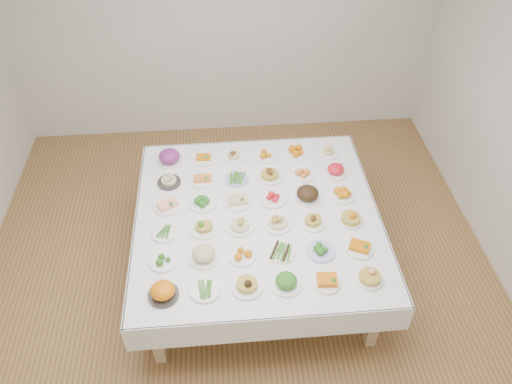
{
  "coord_description": "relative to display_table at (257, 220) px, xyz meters",
  "views": [
    {
      "loc": [
        -0.1,
        -2.97,
        3.89
      ],
      "look_at": [
        0.18,
        0.26,
        0.88
      ],
      "focal_mm": 35.0,
      "sensor_mm": 36.0,
      "label": 1
    }
  ],
  "objects": [
    {
      "name": "dish_13",
      "position": [
        -0.47,
        -0.15,
        0.12
      ],
      "size": [
        0.23,
        0.23,
        0.13
      ],
      "color": "white",
      "rests_on": "display_table"
    },
    {
      "name": "dish_11",
      "position": [
        0.8,
        -0.48,
        0.11
      ],
      "size": [
        0.23,
        0.23,
        0.11
      ],
      "color": "white",
      "rests_on": "display_table"
    },
    {
      "name": "room_envelope",
      "position": [
        -0.18,
        -0.11,
        1.15
      ],
      "size": [
        5.02,
        5.02,
        2.81
      ],
      "color": "olive",
      "rests_on": "ground"
    },
    {
      "name": "dish_7",
      "position": [
        -0.47,
        -0.47,
        0.13
      ],
      "size": [
        0.24,
        0.24,
        0.14
      ],
      "color": "white",
      "rests_on": "display_table"
    },
    {
      "name": "dish_14",
      "position": [
        -0.16,
        -0.15,
        0.13
      ],
      "size": [
        0.23,
        0.23,
        0.12
      ],
      "color": "white",
      "rests_on": "display_table"
    },
    {
      "name": "dish_6",
      "position": [
        -0.8,
        -0.47,
        0.1
      ],
      "size": [
        0.22,
        0.22,
        0.09
      ],
      "color": "white",
      "rests_on": "display_table"
    },
    {
      "name": "dish_12",
      "position": [
        -0.8,
        -0.17,
        0.09
      ],
      "size": [
        0.22,
        0.22,
        0.05
      ],
      "color": "white",
      "rests_on": "display_table"
    },
    {
      "name": "dish_3",
      "position": [
        0.15,
        -0.79,
        0.13
      ],
      "size": [
        0.23,
        0.23,
        0.13
      ],
      "color": "white",
      "rests_on": "display_table"
    },
    {
      "name": "dish_34",
      "position": [
        0.47,
        0.8,
        0.11
      ],
      "size": [
        0.23,
        0.23,
        0.1
      ],
      "color": "white",
      "rests_on": "display_table"
    },
    {
      "name": "dish_10",
      "position": [
        0.47,
        -0.48,
        0.11
      ],
      "size": [
        0.23,
        0.23,
        0.1
      ],
      "color": "#4C66B2",
      "rests_on": "display_table"
    },
    {
      "name": "dish_24",
      "position": [
        -0.79,
        0.48,
        0.12
      ],
      "size": [
        0.22,
        0.22,
        0.12
      ],
      "color": "#2F2C2A",
      "rests_on": "display_table"
    },
    {
      "name": "dish_29",
      "position": [
        0.79,
        0.48,
        0.13
      ],
      "size": [
        0.24,
        0.24,
        0.14
      ],
      "color": "white",
      "rests_on": "display_table"
    },
    {
      "name": "dish_4",
      "position": [
        0.46,
        -0.79,
        0.11
      ],
      "size": [
        0.22,
        0.22,
        0.1
      ],
      "color": "white",
      "rests_on": "display_table"
    },
    {
      "name": "dish_2",
      "position": [
        -0.15,
        -0.78,
        0.13
      ],
      "size": [
        0.24,
        0.24,
        0.14
      ],
      "color": "white",
      "rests_on": "display_table"
    },
    {
      "name": "dish_28",
      "position": [
        0.48,
        0.47,
        0.1
      ],
      "size": [
        0.2,
        0.2,
        0.09
      ],
      "color": "white",
      "rests_on": "display_table"
    },
    {
      "name": "dish_8",
      "position": [
        -0.17,
        -0.47,
        0.11
      ],
      "size": [
        0.22,
        0.22,
        0.1
      ],
      "color": "white",
      "rests_on": "display_table"
    },
    {
      "name": "dish_27",
      "position": [
        0.16,
        0.47,
        0.13
      ],
      "size": [
        0.23,
        0.23,
        0.13
      ],
      "color": "white",
      "rests_on": "display_table"
    },
    {
      "name": "dish_35",
      "position": [
        0.78,
        0.79,
        0.11
      ],
      "size": [
        0.22,
        0.22,
        0.1
      ],
      "color": "white",
      "rests_on": "display_table"
    },
    {
      "name": "dish_30",
      "position": [
        -0.8,
        0.79,
        0.14
      ],
      "size": [
        0.26,
        0.26,
        0.15
      ],
      "color": "white",
      "rests_on": "display_table"
    },
    {
      "name": "dish_21",
      "position": [
        0.15,
        0.16,
        0.11
      ],
      "size": [
        0.24,
        0.24,
        0.1
      ],
      "color": "white",
      "rests_on": "display_table"
    },
    {
      "name": "dish_22",
      "position": [
        0.47,
        0.16,
        0.14
      ],
      "size": [
        0.22,
        0.22,
        0.14
      ],
      "color": "white",
      "rests_on": "display_table"
    },
    {
      "name": "dish_5",
      "position": [
        0.8,
        -0.79,
        0.13
      ],
      "size": [
        0.21,
        0.21,
        0.13
      ],
      "color": "white",
      "rests_on": "display_table"
    },
    {
      "name": "dish_23",
      "position": [
        0.79,
        0.15,
        0.11
      ],
      "size": [
        0.21,
        0.21,
        0.1
      ],
      "color": "white",
      "rests_on": "display_table"
    },
    {
      "name": "dish_19",
      "position": [
        -0.48,
        0.17,
        0.11
      ],
      "size": [
        0.24,
        0.24,
        0.1
      ],
      "color": "white",
      "rests_on": "display_table"
    },
    {
      "name": "dish_33",
      "position": [
        0.15,
        0.78,
        0.11
      ],
      "size": [
        0.23,
        0.23,
        0.1
      ],
      "color": "white",
      "rests_on": "display_table"
    },
    {
      "name": "dish_32",
      "position": [
        -0.16,
        0.8,
        0.12
      ],
      "size": [
        0.22,
        0.22,
        0.11
      ],
      "color": "white",
      "rests_on": "display_table"
    },
    {
      "name": "display_table",
      "position": [
        0.0,
        0.0,
        0.0
      ],
      "size": [
        2.16,
        2.16,
        0.75
      ],
      "color": "white",
      "rests_on": "ground"
    },
    {
      "name": "dish_15",
      "position": [
        0.16,
        -0.15,
        0.13
      ],
      "size": [
        0.25,
        0.25,
        0.13
      ],
      "color": "white",
      "rests_on": "display_table"
    },
    {
      "name": "dish_18",
      "position": [
        -0.79,
        0.15,
        0.11
      ],
      "size": [
        0.23,
        0.23,
        0.11
      ],
      "color": "white",
      "rests_on": "display_table"
    },
    {
      "name": "dish_9",
      "position": [
        0.16,
        -0.47,
        0.09
      ],
      "size": [
        0.23,
        0.22,
        0.05
      ],
      "color": "white",
      "rests_on": "display_table"
    },
    {
      "name": "dish_17",
      "position": [
        0.8,
        -0.16,
        0.12
      ],
      "size": [
        0.21,
        0.21,
        0.12
      ],
      "color": "white",
      "rests_on": "display_table"
    },
    {
      "name": "dish_25",
      "position": [
        -0.48,
        0.47,
        0.11
      ],
      "size": [
        0.22,
        0.22,
        0.1
      ],
      "color": "white",
      "rests_on": "display_table"
    },
    {
      "name": "dish_0",
      "position": [
        -0.78,
        -0.8,
        0.14
      ],
      "size": [
        0.27,
        0.27,
        0.15
      ],
      "color": "#2F2C2A",
      "rests_on": "display_table"
    },
    {
      "name": "dish_1",
      "position": [
        -0.47,
        -0.79,
        0.09
      ],
      "size": [
        0.23,
        0.23,
        0.06
      ],
      "color": "white",
      "rests_on": "display_table"
    },
    {
      "name": "dish_31",
      "position": [
        -0.47,
        0.79,
        0.11
      ],
      "size": [
        0.22,
        0.22,
        0.1
      ],
      "color": "white",
      "rests_on": "display_table"
    },
    {
      "name": "dish_16",
      "position": [
        0.47,
        -0.16,
        0.12
      ],
      "size": [
        0.21,
        0.21,
        0.12
      ],
      "color": "white",
      "rests_on": "display_table"
    },
    {
      "name": "dish_20",
      "position": [
        -0.16,
        0.16,
        0.11
      ],
      "size": [
        0.24,
        0.24,
        0.11
      ],
      "color": "white",
      "rests_on": "display_table"
    },
    {
      "name": "dish_26",
      "position": [
        -0.16,
        0.47,
        0.09
      ],
      "size": [
        0.22,
        0.22,
        0.05
      ],
      "color": "#4C66B2",
      "rests_on": "display_table"
    }
  ]
}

